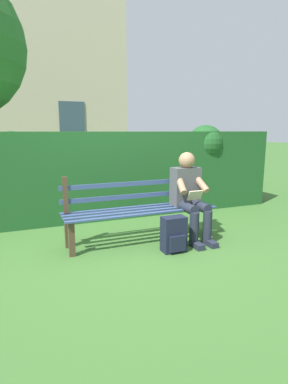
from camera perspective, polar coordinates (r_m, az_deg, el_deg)
ground at (r=4.22m, az=-0.52°, el=-9.03°), size 60.00×60.00×0.00m
park_bench at (r=4.14m, az=-0.84°, el=-3.08°), size 2.03×0.46×0.90m
person_seated at (r=4.24m, az=8.35°, el=-0.31°), size 0.44×0.73×1.17m
hedge_backdrop at (r=5.42m, az=-5.87°, el=3.67°), size 6.11×0.82×1.56m
building_facade at (r=13.16m, az=-23.94°, el=18.50°), size 8.35×2.99×6.70m
backpack at (r=3.84m, az=5.48°, el=-7.76°), size 0.29×0.25×0.44m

